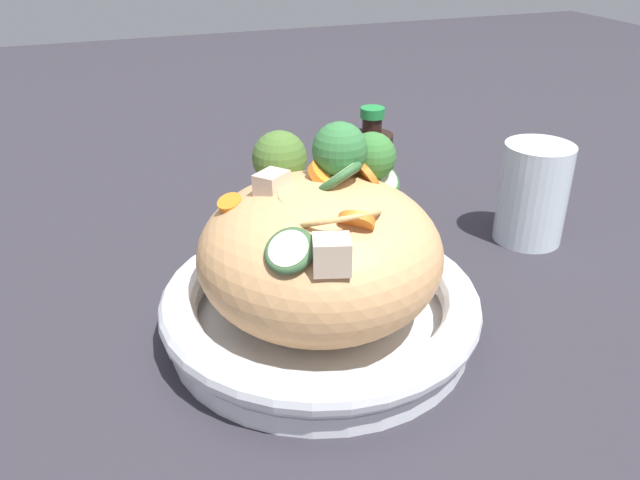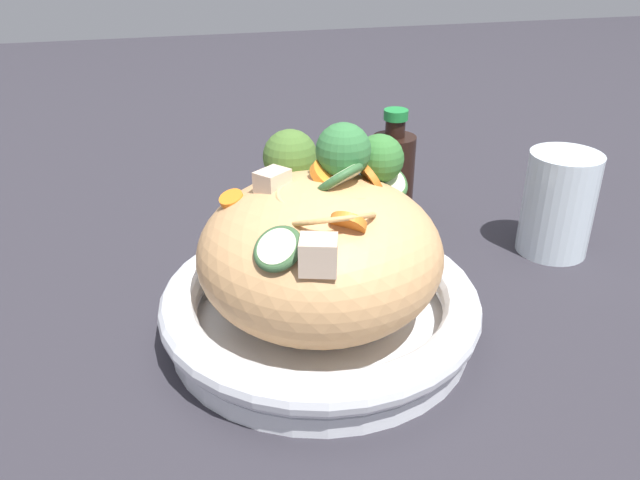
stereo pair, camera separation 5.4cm
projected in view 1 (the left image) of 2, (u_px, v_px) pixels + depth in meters
ground_plane at (320, 332)px, 0.59m from camera, size 3.00×3.00×0.00m
serving_bowl at (320, 308)px, 0.57m from camera, size 0.28×0.28×0.05m
noodle_heap at (320, 253)px, 0.55m from camera, size 0.21×0.21×0.13m
broccoli_florets at (321, 156)px, 0.57m from camera, size 0.13×0.13×0.08m
carrot_coins at (330, 192)px, 0.52m from camera, size 0.14×0.11×0.04m
zucchini_slices at (340, 197)px, 0.52m from camera, size 0.17×0.15×0.05m
chicken_chunks at (307, 226)px, 0.48m from camera, size 0.05×0.13×0.04m
soy_sauce_bottle at (370, 176)px, 0.76m from camera, size 0.05×0.05×0.14m
drinking_glass at (533, 193)px, 0.72m from camera, size 0.08×0.08×0.11m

